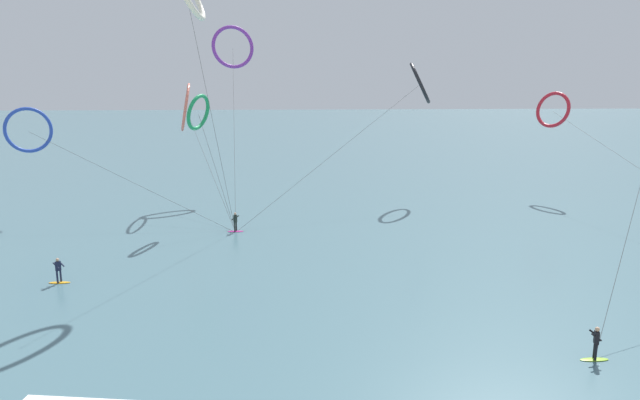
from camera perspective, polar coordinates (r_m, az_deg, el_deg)
sea_water at (r=121.65m, az=-2.07°, el=5.75°), size 400.00×200.00×0.08m
surfer_magenta at (r=51.89m, az=-8.11°, el=-2.23°), size 1.40×0.70×1.70m
surfer_amber at (r=42.67m, az=-23.75°, el=-6.34°), size 1.40×0.70×1.70m
surfer_lime at (r=32.07m, az=24.89°, el=-12.54°), size 1.40×0.64×1.70m
kite_emerald at (r=54.04m, az=-11.58°, el=8.22°), size 4.48×5.04×11.78m
kite_coral at (r=61.96m, az=-12.75°, el=8.65°), size 6.65×13.43×12.56m
kite_charcoal at (r=66.75m, az=9.54°, el=10.98°), size 20.70×17.79×14.70m
kite_cobalt at (r=61.27m, az=-26.14°, el=6.04°), size 21.32×7.60×10.51m
kite_violet at (r=70.44m, az=-8.35°, el=14.30°), size 5.03×21.50×18.85m
kite_crimson at (r=70.81m, az=21.44°, el=8.04°), size 4.12×39.88×11.57m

